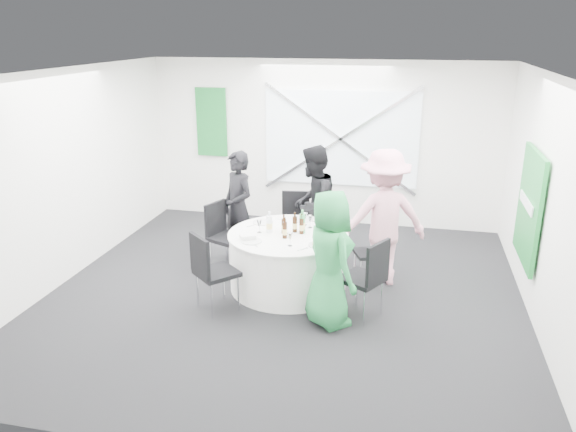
% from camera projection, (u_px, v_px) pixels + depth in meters
% --- Properties ---
extents(floor, '(6.00, 6.00, 0.00)m').
position_uv_depth(floor, '(285.00, 294.00, 7.30)').
color(floor, black).
rests_on(floor, ground).
extents(ceiling, '(6.00, 6.00, 0.00)m').
position_uv_depth(ceiling, '(284.00, 72.00, 6.40)').
color(ceiling, white).
rests_on(ceiling, wall_back).
extents(wall_back, '(6.00, 0.00, 6.00)m').
position_uv_depth(wall_back, '(324.00, 143.00, 9.63)').
color(wall_back, white).
rests_on(wall_back, floor).
extents(wall_front, '(6.00, 0.00, 6.00)m').
position_uv_depth(wall_front, '(192.00, 301.00, 4.08)').
color(wall_front, white).
rests_on(wall_front, floor).
extents(wall_left, '(0.00, 6.00, 6.00)m').
position_uv_depth(wall_left, '(65.00, 177.00, 7.47)').
color(wall_left, white).
rests_on(wall_left, floor).
extents(wall_right, '(0.00, 6.00, 6.00)m').
position_uv_depth(wall_right, '(547.00, 206.00, 6.23)').
color(wall_right, white).
rests_on(wall_right, floor).
extents(window_panel, '(2.60, 0.03, 1.60)m').
position_uv_depth(window_panel, '(341.00, 139.00, 9.49)').
color(window_panel, white).
rests_on(window_panel, wall_back).
extents(window_brace_a, '(2.63, 0.05, 1.84)m').
position_uv_depth(window_brace_a, '(340.00, 139.00, 9.46)').
color(window_brace_a, silver).
rests_on(window_brace_a, window_panel).
extents(window_brace_b, '(2.63, 0.05, 1.84)m').
position_uv_depth(window_brace_b, '(340.00, 139.00, 9.46)').
color(window_brace_b, silver).
rests_on(window_brace_b, window_panel).
extents(green_banner, '(0.55, 0.04, 1.20)m').
position_uv_depth(green_banner, '(211.00, 122.00, 9.90)').
color(green_banner, '#14652D').
rests_on(green_banner, wall_back).
extents(green_sign, '(0.05, 1.20, 1.40)m').
position_uv_depth(green_sign, '(529.00, 207.00, 6.86)').
color(green_sign, '#17802E').
rests_on(green_sign, wall_right).
extents(banquet_table, '(1.56, 1.56, 0.76)m').
position_uv_depth(banquet_table, '(288.00, 261.00, 7.36)').
color(banquet_table, white).
rests_on(banquet_table, floor).
extents(chair_back, '(0.49, 0.50, 0.96)m').
position_uv_depth(chair_back, '(295.00, 219.00, 8.41)').
color(chair_back, black).
rests_on(chair_back, floor).
extents(chair_back_left, '(0.58, 0.57, 0.96)m').
position_uv_depth(chair_back_left, '(222.00, 230.00, 7.92)').
color(chair_back_left, black).
rests_on(chair_back_left, floor).
extents(chair_back_right, '(0.50, 0.50, 0.84)m').
position_uv_depth(chair_back_right, '(375.00, 247.00, 7.52)').
color(chair_back_right, black).
rests_on(chair_back_right, floor).
extents(chair_front_right, '(0.62, 0.61, 0.99)m').
position_uv_depth(chair_front_right, '(368.00, 273.00, 6.50)').
color(chair_front_right, black).
rests_on(chair_front_right, floor).
extents(chair_front_left, '(0.64, 0.64, 1.00)m').
position_uv_depth(chair_front_left, '(210.00, 267.00, 6.66)').
color(chair_front_left, black).
rests_on(chair_front_left, floor).
extents(person_man_back_left, '(0.71, 0.68, 1.64)m').
position_uv_depth(person_man_back_left, '(238.00, 207.00, 8.12)').
color(person_man_back_left, black).
rests_on(person_man_back_left, floor).
extents(person_man_back, '(0.57, 0.89, 1.72)m').
position_uv_depth(person_man_back, '(313.00, 204.00, 8.12)').
color(person_man_back, black).
rests_on(person_man_back, floor).
extents(person_woman_pink, '(1.30, 0.93, 1.83)m').
position_uv_depth(person_woman_pink, '(383.00, 218.00, 7.35)').
color(person_woman_pink, pink).
rests_on(person_woman_pink, floor).
extents(person_woman_green, '(0.89, 0.93, 1.61)m').
position_uv_depth(person_woman_green, '(330.00, 259.00, 6.33)').
color(person_woman_green, '#278F48').
rests_on(person_woman_green, floor).
extents(plate_back, '(0.29, 0.29, 0.01)m').
position_uv_depth(plate_back, '(302.00, 219.00, 7.76)').
color(plate_back, silver).
rests_on(plate_back, banquet_table).
extents(plate_back_left, '(0.28, 0.28, 0.01)m').
position_uv_depth(plate_back_left, '(263.00, 222.00, 7.64)').
color(plate_back_left, silver).
rests_on(plate_back_left, banquet_table).
extents(plate_back_right, '(0.25, 0.25, 0.04)m').
position_uv_depth(plate_back_right, '(332.00, 228.00, 7.38)').
color(plate_back_right, silver).
rests_on(plate_back_right, banquet_table).
extents(plate_front_right, '(0.27, 0.27, 0.04)m').
position_uv_depth(plate_front_right, '(319.00, 244.00, 6.84)').
color(plate_front_right, silver).
rests_on(plate_front_right, banquet_table).
extents(plate_front_left, '(0.26, 0.26, 0.01)m').
position_uv_depth(plate_front_left, '(252.00, 241.00, 6.96)').
color(plate_front_left, silver).
rests_on(plate_front_left, banquet_table).
extents(napkin, '(0.22, 0.20, 0.05)m').
position_uv_depth(napkin, '(248.00, 237.00, 7.02)').
color(napkin, white).
rests_on(napkin, plate_front_left).
extents(beer_bottle_a, '(0.06, 0.06, 0.25)m').
position_uv_depth(beer_bottle_a, '(284.00, 226.00, 7.22)').
color(beer_bottle_a, '#391B0A').
rests_on(beer_bottle_a, banquet_table).
extents(beer_bottle_b, '(0.06, 0.06, 0.27)m').
position_uv_depth(beer_bottle_b, '(295.00, 224.00, 7.27)').
color(beer_bottle_b, '#391B0A').
rests_on(beer_bottle_b, banquet_table).
extents(beer_bottle_c, '(0.06, 0.06, 0.26)m').
position_uv_depth(beer_bottle_c, '(301.00, 226.00, 7.21)').
color(beer_bottle_c, '#391B0A').
rests_on(beer_bottle_c, banquet_table).
extents(beer_bottle_d, '(0.06, 0.06, 0.27)m').
position_uv_depth(beer_bottle_d, '(285.00, 230.00, 7.05)').
color(beer_bottle_d, '#391B0A').
rests_on(beer_bottle_d, banquet_table).
extents(green_water_bottle, '(0.08, 0.08, 0.31)m').
position_uv_depth(green_water_bottle, '(302.00, 224.00, 7.22)').
color(green_water_bottle, '#3FA557').
rests_on(green_water_bottle, banquet_table).
extents(clear_water_bottle, '(0.08, 0.08, 0.28)m').
position_uv_depth(clear_water_bottle, '(269.00, 224.00, 7.25)').
color(clear_water_bottle, white).
rests_on(clear_water_bottle, banquet_table).
extents(wine_glass_a, '(0.07, 0.07, 0.17)m').
position_uv_depth(wine_glass_a, '(305.00, 216.00, 7.51)').
color(wine_glass_a, white).
rests_on(wine_glass_a, banquet_table).
extents(wine_glass_b, '(0.07, 0.07, 0.17)m').
position_uv_depth(wine_glass_b, '(290.00, 236.00, 6.80)').
color(wine_glass_b, white).
rests_on(wine_glass_b, banquet_table).
extents(wine_glass_c, '(0.07, 0.07, 0.17)m').
position_uv_depth(wine_glass_c, '(310.00, 219.00, 7.42)').
color(wine_glass_c, white).
rests_on(wine_glass_c, banquet_table).
extents(wine_glass_d, '(0.07, 0.07, 0.17)m').
position_uv_depth(wine_glass_d, '(259.00, 223.00, 7.24)').
color(wine_glass_d, white).
rests_on(wine_glass_d, banquet_table).
extents(fork_a, '(0.09, 0.14, 0.01)m').
position_uv_depth(fork_a, '(332.00, 233.00, 7.26)').
color(fork_a, silver).
rests_on(fork_a, banquet_table).
extents(knife_a, '(0.09, 0.14, 0.01)m').
position_uv_depth(knife_a, '(323.00, 225.00, 7.56)').
color(knife_a, silver).
rests_on(knife_a, banquet_table).
extents(fork_b, '(0.15, 0.03, 0.01)m').
position_uv_depth(fork_b, '(312.00, 221.00, 7.69)').
color(fork_b, silver).
rests_on(fork_b, banquet_table).
extents(knife_b, '(0.15, 0.03, 0.01)m').
position_uv_depth(knife_b, '(280.00, 219.00, 7.78)').
color(knife_b, silver).
rests_on(knife_b, banquet_table).
extents(fork_c, '(0.11, 0.12, 0.01)m').
position_uv_depth(fork_c, '(244.00, 237.00, 7.12)').
color(fork_c, silver).
rests_on(fork_c, banquet_table).
extents(knife_c, '(0.11, 0.12, 0.01)m').
position_uv_depth(knife_c, '(255.00, 245.00, 6.85)').
color(knife_c, silver).
rests_on(knife_c, banquet_table).
extents(fork_d, '(0.11, 0.12, 0.01)m').
position_uv_depth(fork_d, '(303.00, 249.00, 6.72)').
color(fork_d, silver).
rests_on(fork_d, banquet_table).
extents(knife_d, '(0.12, 0.12, 0.01)m').
position_uv_depth(knife_d, '(323.00, 244.00, 6.88)').
color(knife_d, silver).
rests_on(knife_d, banquet_table).
extents(fork_e, '(0.08, 0.14, 0.01)m').
position_uv_depth(fork_e, '(263.00, 222.00, 7.68)').
color(fork_e, silver).
rests_on(fork_e, banquet_table).
extents(knife_e, '(0.10, 0.13, 0.01)m').
position_uv_depth(knife_e, '(251.00, 226.00, 7.52)').
color(knife_e, silver).
rests_on(knife_e, banquet_table).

